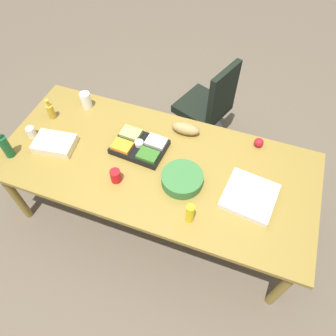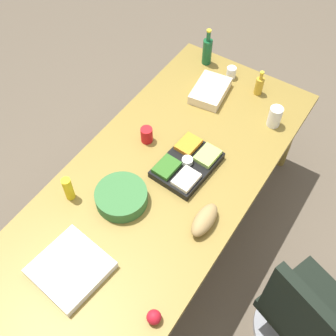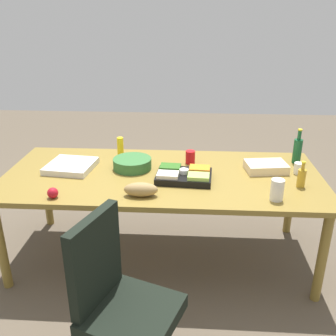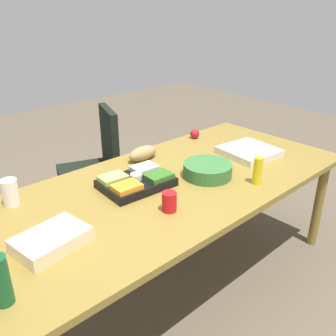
{
  "view_description": "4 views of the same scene",
  "coord_description": "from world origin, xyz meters",
  "px_view_note": "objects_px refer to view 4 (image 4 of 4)",
  "views": [
    {
      "loc": [
        0.61,
        -1.39,
        2.77
      ],
      "look_at": [
        0.13,
        -0.06,
        0.85
      ],
      "focal_mm": 33.89,
      "sensor_mm": 36.0,
      "label": 1
    },
    {
      "loc": [
        1.22,
        0.87,
        2.93
      ],
      "look_at": [
        -0.06,
        0.03,
        0.86
      ],
      "focal_mm": 44.87,
      "sensor_mm": 36.0,
      "label": 2
    },
    {
      "loc": [
        -0.22,
        2.77,
        1.99
      ],
      "look_at": [
        -0.04,
        -0.05,
        0.81
      ],
      "focal_mm": 40.57,
      "sensor_mm": 36.0,
      "label": 3
    },
    {
      "loc": [
        -1.39,
        -1.5,
        1.8
      ],
      "look_at": [
        0.05,
        0.05,
        0.85
      ],
      "focal_mm": 39.2,
      "sensor_mm": 36.0,
      "label": 4
    }
  ],
  "objects_px": {
    "conference_table": "(168,192)",
    "sheet_cake": "(51,240)",
    "office_chair": "(94,177)",
    "wine_bottle": "(0,278)",
    "veggie_tray": "(136,181)",
    "mayo_jar": "(10,192)",
    "bread_loaf": "(143,153)",
    "mustard_bottle": "(258,171)",
    "red_solo_cup": "(169,202)",
    "pizza_box": "(249,151)",
    "apple_red": "(195,134)",
    "salad_bowl": "(207,170)"
  },
  "relations": [
    {
      "from": "conference_table",
      "to": "bread_loaf",
      "type": "height_order",
      "value": "bread_loaf"
    },
    {
      "from": "wine_bottle",
      "to": "mustard_bottle",
      "type": "relative_size",
      "value": 1.71
    },
    {
      "from": "sheet_cake",
      "to": "bread_loaf",
      "type": "bearing_deg",
      "value": 28.17
    },
    {
      "from": "sheet_cake",
      "to": "salad_bowl",
      "type": "bearing_deg",
      "value": 0.93
    },
    {
      "from": "office_chair",
      "to": "mayo_jar",
      "type": "xyz_separation_m",
      "value": [
        -0.96,
        -0.73,
        0.48
      ]
    },
    {
      "from": "apple_red",
      "to": "bread_loaf",
      "type": "height_order",
      "value": "bread_loaf"
    },
    {
      "from": "wine_bottle",
      "to": "mayo_jar",
      "type": "height_order",
      "value": "wine_bottle"
    },
    {
      "from": "mayo_jar",
      "to": "red_solo_cup",
      "type": "height_order",
      "value": "mayo_jar"
    },
    {
      "from": "wine_bottle",
      "to": "red_solo_cup",
      "type": "relative_size",
      "value": 2.72
    },
    {
      "from": "salad_bowl",
      "to": "mayo_jar",
      "type": "distance_m",
      "value": 1.18
    },
    {
      "from": "veggie_tray",
      "to": "red_solo_cup",
      "type": "distance_m",
      "value": 0.35
    },
    {
      "from": "mayo_jar",
      "to": "conference_table",
      "type": "bearing_deg",
      "value": -25.66
    },
    {
      "from": "office_chair",
      "to": "mayo_jar",
      "type": "relative_size",
      "value": 6.51
    },
    {
      "from": "office_chair",
      "to": "mustard_bottle",
      "type": "bearing_deg",
      "value": -80.05
    },
    {
      "from": "salad_bowl",
      "to": "apple_red",
      "type": "bearing_deg",
      "value": 49.85
    },
    {
      "from": "veggie_tray",
      "to": "sheet_cake",
      "type": "bearing_deg",
      "value": -162.17
    },
    {
      "from": "conference_table",
      "to": "veggie_tray",
      "type": "xyz_separation_m",
      "value": [
        -0.18,
        0.09,
        0.1
      ]
    },
    {
      "from": "wine_bottle",
      "to": "pizza_box",
      "type": "height_order",
      "value": "wine_bottle"
    },
    {
      "from": "mustard_bottle",
      "to": "bread_loaf",
      "type": "xyz_separation_m",
      "value": [
        -0.28,
        0.77,
        -0.04
      ]
    },
    {
      "from": "conference_table",
      "to": "red_solo_cup",
      "type": "xyz_separation_m",
      "value": [
        -0.22,
        -0.25,
        0.12
      ]
    },
    {
      "from": "apple_red",
      "to": "wine_bottle",
      "type": "bearing_deg",
      "value": -157.17
    },
    {
      "from": "sheet_cake",
      "to": "wine_bottle",
      "type": "bearing_deg",
      "value": -145.24
    },
    {
      "from": "conference_table",
      "to": "mayo_jar",
      "type": "bearing_deg",
      "value": 154.34
    },
    {
      "from": "conference_table",
      "to": "office_chair",
      "type": "distance_m",
      "value": 1.18
    },
    {
      "from": "conference_table",
      "to": "mayo_jar",
      "type": "xyz_separation_m",
      "value": [
        -0.82,
        0.39,
        0.14
      ]
    },
    {
      "from": "salad_bowl",
      "to": "apple_red",
      "type": "relative_size",
      "value": 4.13
    },
    {
      "from": "apple_red",
      "to": "veggie_tray",
      "type": "height_order",
      "value": "veggie_tray"
    },
    {
      "from": "veggie_tray",
      "to": "apple_red",
      "type": "bearing_deg",
      "value": 22.07
    },
    {
      "from": "office_chair",
      "to": "veggie_tray",
      "type": "xyz_separation_m",
      "value": [
        -0.31,
        -1.03,
        0.44
      ]
    },
    {
      "from": "veggie_tray",
      "to": "red_solo_cup",
      "type": "xyz_separation_m",
      "value": [
        -0.05,
        -0.34,
        0.02
      ]
    },
    {
      "from": "salad_bowl",
      "to": "mayo_jar",
      "type": "height_order",
      "value": "mayo_jar"
    },
    {
      "from": "bread_loaf",
      "to": "red_solo_cup",
      "type": "distance_m",
      "value": 0.73
    },
    {
      "from": "mustard_bottle",
      "to": "pizza_box",
      "type": "bearing_deg",
      "value": 41.53
    },
    {
      "from": "mustard_bottle",
      "to": "veggie_tray",
      "type": "bearing_deg",
      "value": 140.68
    },
    {
      "from": "apple_red",
      "to": "red_solo_cup",
      "type": "relative_size",
      "value": 0.69
    },
    {
      "from": "veggie_tray",
      "to": "mayo_jar",
      "type": "height_order",
      "value": "mayo_jar"
    },
    {
      "from": "conference_table",
      "to": "sheet_cake",
      "type": "height_order",
      "value": "sheet_cake"
    },
    {
      "from": "sheet_cake",
      "to": "mayo_jar",
      "type": "height_order",
      "value": "mayo_jar"
    },
    {
      "from": "veggie_tray",
      "to": "sheet_cake",
      "type": "distance_m",
      "value": 0.69
    },
    {
      "from": "office_chair",
      "to": "apple_red",
      "type": "bearing_deg",
      "value": -48.36
    },
    {
      "from": "office_chair",
      "to": "wine_bottle",
      "type": "xyz_separation_m",
      "value": [
        -1.26,
        -1.44,
        0.52
      ]
    },
    {
      "from": "apple_red",
      "to": "sheet_cake",
      "type": "height_order",
      "value": "apple_red"
    },
    {
      "from": "veggie_tray",
      "to": "sheet_cake",
      "type": "height_order",
      "value": "veggie_tray"
    },
    {
      "from": "apple_red",
      "to": "wine_bottle",
      "type": "relative_size",
      "value": 0.25
    },
    {
      "from": "apple_red",
      "to": "veggie_tray",
      "type": "xyz_separation_m",
      "value": [
        -0.9,
        -0.37,
        -0.0
      ]
    },
    {
      "from": "salad_bowl",
      "to": "mustard_bottle",
      "type": "relative_size",
      "value": 1.8
    },
    {
      "from": "mustard_bottle",
      "to": "pizza_box",
      "type": "xyz_separation_m",
      "value": [
        0.36,
        0.32,
        -0.06
      ]
    },
    {
      "from": "office_chair",
      "to": "bread_loaf",
      "type": "distance_m",
      "value": 0.86
    },
    {
      "from": "salad_bowl",
      "to": "office_chair",
      "type": "bearing_deg",
      "value": 95.43
    },
    {
      "from": "sheet_cake",
      "to": "office_chair",
      "type": "bearing_deg",
      "value": 51.89
    }
  ]
}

